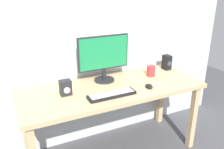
{
  "coord_description": "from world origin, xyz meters",
  "views": [
    {
      "loc": [
        -0.87,
        -1.81,
        1.64
      ],
      "look_at": [
        -0.0,
        0.0,
        0.86
      ],
      "focal_mm": 38.22,
      "sensor_mm": 36.0,
      "label": 1
    }
  ],
  "objects_px": {
    "keyboard_primary": "(112,95)",
    "mouse": "(149,86)",
    "audio_controller": "(66,88)",
    "coffee_mug": "(151,71)",
    "speaker_right": "(167,62)",
    "monitor": "(104,56)",
    "desk": "(112,94)"
  },
  "relations": [
    {
      "from": "desk",
      "to": "monitor",
      "type": "xyz_separation_m",
      "value": [
        -0.01,
        0.17,
        0.33
      ]
    },
    {
      "from": "desk",
      "to": "coffee_mug",
      "type": "xyz_separation_m",
      "value": [
        0.47,
        0.07,
        0.13
      ]
    },
    {
      "from": "mouse",
      "to": "desk",
      "type": "bearing_deg",
      "value": 156.62
    },
    {
      "from": "desk",
      "to": "audio_controller",
      "type": "distance_m",
      "value": 0.46
    },
    {
      "from": "keyboard_primary",
      "to": "speaker_right",
      "type": "relative_size",
      "value": 2.64
    },
    {
      "from": "keyboard_primary",
      "to": "mouse",
      "type": "xyz_separation_m",
      "value": [
        0.38,
        0.0,
        0.0
      ]
    },
    {
      "from": "mouse",
      "to": "keyboard_primary",
      "type": "bearing_deg",
      "value": -171.84
    },
    {
      "from": "monitor",
      "to": "mouse",
      "type": "relative_size",
      "value": 5.61
    },
    {
      "from": "keyboard_primary",
      "to": "audio_controller",
      "type": "distance_m",
      "value": 0.4
    },
    {
      "from": "desk",
      "to": "coffee_mug",
      "type": "height_order",
      "value": "coffee_mug"
    },
    {
      "from": "speaker_right",
      "to": "coffee_mug",
      "type": "xyz_separation_m",
      "value": [
        -0.27,
        -0.09,
        -0.03
      ]
    },
    {
      "from": "desk",
      "to": "mouse",
      "type": "distance_m",
      "value": 0.35
    },
    {
      "from": "mouse",
      "to": "speaker_right",
      "type": "xyz_separation_m",
      "value": [
        0.46,
        0.34,
        0.06
      ]
    },
    {
      "from": "mouse",
      "to": "coffee_mug",
      "type": "height_order",
      "value": "coffee_mug"
    },
    {
      "from": "mouse",
      "to": "coffee_mug",
      "type": "bearing_deg",
      "value": 60.38
    },
    {
      "from": "monitor",
      "to": "speaker_right",
      "type": "distance_m",
      "value": 0.77
    },
    {
      "from": "desk",
      "to": "keyboard_primary",
      "type": "xyz_separation_m",
      "value": [
        -0.09,
        -0.18,
        0.09
      ]
    },
    {
      "from": "desk",
      "to": "keyboard_primary",
      "type": "bearing_deg",
      "value": -116.82
    },
    {
      "from": "audio_controller",
      "to": "desk",
      "type": "bearing_deg",
      "value": -2.59
    },
    {
      "from": "desk",
      "to": "coffee_mug",
      "type": "bearing_deg",
      "value": 8.78
    },
    {
      "from": "keyboard_primary",
      "to": "mouse",
      "type": "bearing_deg",
      "value": 0.63
    },
    {
      "from": "monitor",
      "to": "desk",
      "type": "bearing_deg",
      "value": -87.3
    },
    {
      "from": "audio_controller",
      "to": "mouse",
      "type": "bearing_deg",
      "value": -14.95
    },
    {
      "from": "audio_controller",
      "to": "coffee_mug",
      "type": "xyz_separation_m",
      "value": [
        0.91,
        0.05,
        -0.01
      ]
    },
    {
      "from": "speaker_right",
      "to": "audio_controller",
      "type": "relative_size",
      "value": 1.22
    },
    {
      "from": "monitor",
      "to": "keyboard_primary",
      "type": "distance_m",
      "value": 0.43
    },
    {
      "from": "keyboard_primary",
      "to": "coffee_mug",
      "type": "distance_m",
      "value": 0.62
    },
    {
      "from": "keyboard_primary",
      "to": "coffee_mug",
      "type": "height_order",
      "value": "coffee_mug"
    },
    {
      "from": "keyboard_primary",
      "to": "speaker_right",
      "type": "xyz_separation_m",
      "value": [
        0.83,
        0.34,
        0.07
      ]
    },
    {
      "from": "desk",
      "to": "mouse",
      "type": "xyz_separation_m",
      "value": [
        0.29,
        -0.17,
        0.1
      ]
    },
    {
      "from": "monitor",
      "to": "keyboard_primary",
      "type": "bearing_deg",
      "value": -103.15
    },
    {
      "from": "mouse",
      "to": "speaker_right",
      "type": "distance_m",
      "value": 0.57
    }
  ]
}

